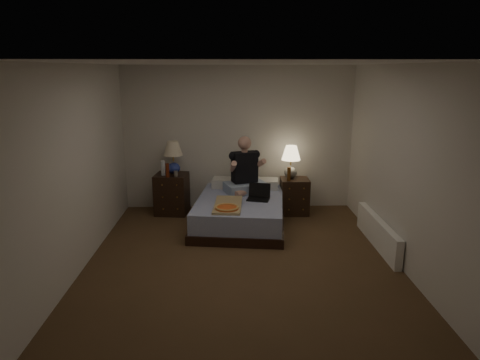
{
  "coord_description": "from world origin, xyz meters",
  "views": [
    {
      "loc": [
        -0.14,
        -5.17,
        2.44
      ],
      "look_at": [
        0.0,
        0.9,
        0.85
      ],
      "focal_mm": 32.0,
      "sensor_mm": 36.0,
      "label": 1
    }
  ],
  "objects_px": {
    "soda_can": "(176,174)",
    "radiator": "(378,233)",
    "beer_bottle_left": "(167,170)",
    "bed": "(240,212)",
    "lamp_right": "(291,162)",
    "nightstand_right": "(294,196)",
    "pizza_box": "(227,208)",
    "person": "(246,165)",
    "water_bottle": "(163,168)",
    "laptop": "(258,192)",
    "beer_bottle_right": "(289,174)",
    "lamp_left": "(173,157)",
    "nightstand_left": "(172,194)"
  },
  "relations": [
    {
      "from": "nightstand_left",
      "to": "person",
      "type": "bearing_deg",
      "value": -5.46
    },
    {
      "from": "bed",
      "to": "radiator",
      "type": "bearing_deg",
      "value": -17.91
    },
    {
      "from": "bed",
      "to": "lamp_left",
      "type": "xyz_separation_m",
      "value": [
        -1.12,
        0.67,
        0.75
      ]
    },
    {
      "from": "nightstand_right",
      "to": "beer_bottle_left",
      "type": "distance_m",
      "value": 2.2
    },
    {
      "from": "water_bottle",
      "to": "soda_can",
      "type": "height_order",
      "value": "water_bottle"
    },
    {
      "from": "nightstand_left",
      "to": "radiator",
      "type": "distance_m",
      "value": 3.43
    },
    {
      "from": "soda_can",
      "to": "beer_bottle_right",
      "type": "relative_size",
      "value": 0.43
    },
    {
      "from": "soda_can",
      "to": "beer_bottle_right",
      "type": "height_order",
      "value": "beer_bottle_right"
    },
    {
      "from": "lamp_right",
      "to": "beer_bottle_left",
      "type": "relative_size",
      "value": 2.43
    },
    {
      "from": "pizza_box",
      "to": "radiator",
      "type": "xyz_separation_m",
      "value": [
        2.12,
        -0.28,
        -0.28
      ]
    },
    {
      "from": "nightstand_right",
      "to": "beer_bottle_left",
      "type": "bearing_deg",
      "value": -175.97
    },
    {
      "from": "bed",
      "to": "lamp_right",
      "type": "distance_m",
      "value": 1.27
    },
    {
      "from": "nightstand_left",
      "to": "water_bottle",
      "type": "bearing_deg",
      "value": -143.96
    },
    {
      "from": "nightstand_right",
      "to": "soda_can",
      "type": "relative_size",
      "value": 6.14
    },
    {
      "from": "water_bottle",
      "to": "radiator",
      "type": "distance_m",
      "value": 3.56
    },
    {
      "from": "bed",
      "to": "person",
      "type": "distance_m",
      "value": 0.78
    },
    {
      "from": "lamp_left",
      "to": "lamp_right",
      "type": "bearing_deg",
      "value": -1.06
    },
    {
      "from": "radiator",
      "to": "bed",
      "type": "bearing_deg",
      "value": 155.27
    },
    {
      "from": "nightstand_left",
      "to": "soda_can",
      "type": "bearing_deg",
      "value": -52.24
    },
    {
      "from": "water_bottle",
      "to": "soda_can",
      "type": "xyz_separation_m",
      "value": [
        0.22,
        -0.1,
        -0.07
      ]
    },
    {
      "from": "person",
      "to": "pizza_box",
      "type": "bearing_deg",
      "value": -126.66
    },
    {
      "from": "nightstand_left",
      "to": "lamp_right",
      "type": "xyz_separation_m",
      "value": [
        2.04,
        0.01,
        0.55
      ]
    },
    {
      "from": "water_bottle",
      "to": "pizza_box",
      "type": "bearing_deg",
      "value": -46.95
    },
    {
      "from": "water_bottle",
      "to": "beer_bottle_right",
      "type": "distance_m",
      "value": 2.12
    },
    {
      "from": "nightstand_left",
      "to": "pizza_box",
      "type": "height_order",
      "value": "nightstand_left"
    },
    {
      "from": "soda_can",
      "to": "pizza_box",
      "type": "xyz_separation_m",
      "value": [
        0.85,
        -1.06,
        -0.26
      ]
    },
    {
      "from": "laptop",
      "to": "nightstand_right",
      "type": "bearing_deg",
      "value": 57.44
    },
    {
      "from": "nightstand_right",
      "to": "lamp_right",
      "type": "height_order",
      "value": "lamp_right"
    },
    {
      "from": "water_bottle",
      "to": "soda_can",
      "type": "bearing_deg",
      "value": -23.54
    },
    {
      "from": "pizza_box",
      "to": "radiator",
      "type": "distance_m",
      "value": 2.16
    },
    {
      "from": "lamp_right",
      "to": "beer_bottle_left",
      "type": "distance_m",
      "value": 2.08
    },
    {
      "from": "nightstand_right",
      "to": "lamp_right",
      "type": "bearing_deg",
      "value": 133.56
    },
    {
      "from": "soda_can",
      "to": "radiator",
      "type": "relative_size",
      "value": 0.06
    },
    {
      "from": "lamp_right",
      "to": "soda_can",
      "type": "bearing_deg",
      "value": -174.73
    },
    {
      "from": "bed",
      "to": "pizza_box",
      "type": "height_order",
      "value": "pizza_box"
    },
    {
      "from": "beer_bottle_left",
      "to": "water_bottle",
      "type": "bearing_deg",
      "value": 125.6
    },
    {
      "from": "pizza_box",
      "to": "lamp_right",
      "type": "bearing_deg",
      "value": 52.73
    },
    {
      "from": "pizza_box",
      "to": "nightstand_right",
      "type": "bearing_deg",
      "value": 49.23
    },
    {
      "from": "bed",
      "to": "soda_can",
      "type": "distance_m",
      "value": 1.27
    },
    {
      "from": "lamp_left",
      "to": "laptop",
      "type": "bearing_deg",
      "value": -27.98
    },
    {
      "from": "lamp_left",
      "to": "person",
      "type": "bearing_deg",
      "value": -14.43
    },
    {
      "from": "radiator",
      "to": "lamp_left",
      "type": "bearing_deg",
      "value": 152.93
    },
    {
      "from": "beer_bottle_left",
      "to": "radiator",
      "type": "height_order",
      "value": "beer_bottle_left"
    },
    {
      "from": "laptop",
      "to": "pizza_box",
      "type": "height_order",
      "value": "laptop"
    },
    {
      "from": "beer_bottle_right",
      "to": "pizza_box",
      "type": "distance_m",
      "value": 1.49
    },
    {
      "from": "nightstand_left",
      "to": "lamp_left",
      "type": "distance_m",
      "value": 0.63
    },
    {
      "from": "soda_can",
      "to": "laptop",
      "type": "height_order",
      "value": "soda_can"
    },
    {
      "from": "water_bottle",
      "to": "pizza_box",
      "type": "relative_size",
      "value": 0.33
    },
    {
      "from": "nightstand_right",
      "to": "pizza_box",
      "type": "height_order",
      "value": "nightstand_right"
    },
    {
      "from": "bed",
      "to": "soda_can",
      "type": "xyz_separation_m",
      "value": [
        -1.06,
        0.45,
        0.52
      ]
    }
  ]
}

